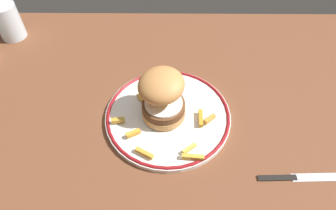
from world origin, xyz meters
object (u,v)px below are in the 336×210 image
(water_glass, at_px, (9,24))
(knife, at_px, (294,177))
(dinner_plate, at_px, (168,115))
(burger, at_px, (162,95))

(water_glass, relative_size, knife, 0.57)
(dinner_plate, bearing_deg, knife, -30.72)
(dinner_plate, bearing_deg, burger, 158.83)
(dinner_plate, xyz_separation_m, knife, (0.26, -0.15, -0.01))
(water_glass, xyz_separation_m, knife, (0.73, -0.46, -0.04))
(water_glass, height_order, knife, water_glass)
(dinner_plate, xyz_separation_m, water_glass, (-0.47, 0.31, 0.04))
(knife, bearing_deg, burger, 149.69)
(burger, distance_m, knife, 0.32)
(water_glass, distance_m, knife, 0.86)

